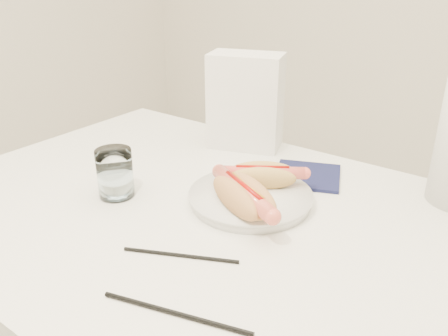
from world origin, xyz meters
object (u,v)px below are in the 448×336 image
Objects in this scene: hotdog_left at (262,176)px; water_glass at (115,173)px; napkin_box at (246,101)px; plate at (250,199)px; table at (216,240)px; hotdog_right at (243,196)px.

water_glass reaches higher than hotdog_left.
napkin_box reaches higher than hotdog_left.
plate is at bearing -119.37° from hotdog_left.
table is 12.05× the size of water_glass.
plate is 1.23× the size of hotdog_right.
hotdog_right reaches higher than hotdog_left.
hotdog_right reaches higher than plate.
napkin_box is (0.06, 0.38, 0.07)m from water_glass.
napkin_box reaches higher than plate.
napkin_box is at bearing 97.96° from hotdog_left.
plate is 0.28m from water_glass.
hotdog_right is 0.37m from napkin_box.
hotdog_right is (0.02, -0.10, 0.00)m from hotdog_left.
water_glass is at bearing -175.76° from hotdog_left.
hotdog_right is 1.92× the size of water_glass.
table is at bearing -135.98° from hotdog_left.
hotdog_right is at bearing -110.72° from hotdog_left.
table is at bearing 15.97° from water_glass.
water_glass is at bearing -150.65° from plate.
table is 5.10× the size of napkin_box.
water_glass is (-0.24, -0.13, 0.04)m from plate.
water_glass reaches higher than hotdog_right.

